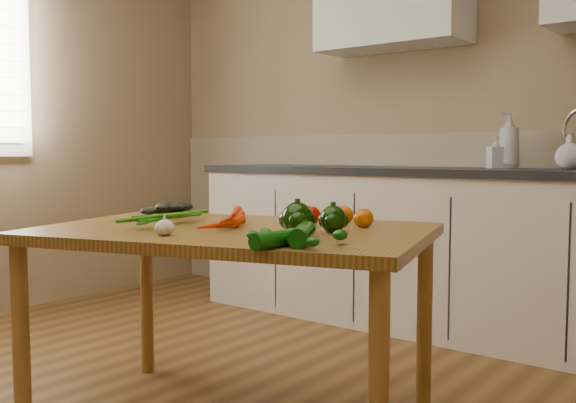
# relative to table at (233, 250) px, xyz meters

# --- Properties ---
(room) EXTENTS (4.04, 5.04, 2.64)m
(room) POSITION_rel_table_xyz_m (-0.25, -0.38, 0.61)
(room) COLOR brown
(room) RESTS_ON ground
(counter_run) EXTENTS (2.84, 0.64, 1.14)m
(counter_run) POSITION_rel_table_xyz_m (-0.04, 1.63, -0.18)
(counter_run) COLOR beige
(counter_run) RESTS_ON ground
(table) EXTENTS (1.54, 1.22, 0.72)m
(table) POSITION_rel_table_xyz_m (0.00, 0.00, 0.00)
(table) COLOR olive
(table) RESTS_ON ground
(soap_bottle_a) EXTENTS (0.16, 0.16, 0.30)m
(soap_bottle_a) POSITION_rel_table_xyz_m (0.36, 1.76, 0.41)
(soap_bottle_a) COLOR silver
(soap_bottle_a) RESTS_ON counter_run
(soap_bottle_b) EXTENTS (0.11, 0.11, 0.17)m
(soap_bottle_b) POSITION_rel_table_xyz_m (0.30, 1.71, 0.34)
(soap_bottle_b) COLOR silver
(soap_bottle_b) RESTS_ON counter_run
(soap_bottle_c) EXTENTS (0.18, 0.18, 0.18)m
(soap_bottle_c) POSITION_rel_table_xyz_m (0.68, 1.68, 0.35)
(soap_bottle_c) COLOR silver
(soap_bottle_c) RESTS_ON counter_run
(carrot_bunch) EXTENTS (0.29, 0.26, 0.07)m
(carrot_bunch) POSITION_rel_table_xyz_m (-0.08, -0.04, 0.11)
(carrot_bunch) COLOR #EC3C05
(carrot_bunch) RESTS_ON table
(leafy_greens) EXTENTS (0.19, 0.17, 0.10)m
(leafy_greens) POSITION_rel_table_xyz_m (-0.48, 0.11, 0.13)
(leafy_greens) COLOR black
(leafy_greens) RESTS_ON table
(garlic_bulb) EXTENTS (0.06, 0.06, 0.05)m
(garlic_bulb) POSITION_rel_table_xyz_m (-0.03, -0.29, 0.11)
(garlic_bulb) COLOR beige
(garlic_bulb) RESTS_ON table
(pepper_a) EXTENTS (0.08, 0.08, 0.08)m
(pepper_a) POSITION_rel_table_xyz_m (0.25, 0.02, 0.12)
(pepper_a) COLOR black
(pepper_a) RESTS_ON table
(pepper_b) EXTENTS (0.09, 0.09, 0.09)m
(pepper_b) POSITION_rel_table_xyz_m (0.35, 0.11, 0.12)
(pepper_b) COLOR black
(pepper_b) RESTS_ON table
(pepper_c) EXTENTS (0.10, 0.10, 0.10)m
(pepper_c) POSITION_rel_table_xyz_m (0.29, -0.00, 0.13)
(pepper_c) COLOR black
(pepper_c) RESTS_ON table
(tomato_a) EXTENTS (0.07, 0.07, 0.07)m
(tomato_a) POSITION_rel_table_xyz_m (0.16, 0.25, 0.11)
(tomato_a) COLOR #930F02
(tomato_a) RESTS_ON table
(tomato_b) EXTENTS (0.08, 0.08, 0.07)m
(tomato_b) POSITION_rel_table_xyz_m (0.26, 0.31, 0.12)
(tomato_b) COLOR #BD5404
(tomato_b) RESTS_ON table
(tomato_c) EXTENTS (0.07, 0.07, 0.07)m
(tomato_c) POSITION_rel_table_xyz_m (0.36, 0.29, 0.11)
(tomato_c) COLOR #BD5404
(tomato_c) RESTS_ON table
(zucchini_a) EXTENTS (0.16, 0.22, 0.06)m
(zucchini_a) POSITION_rel_table_xyz_m (0.43, -0.17, 0.11)
(zucchini_a) COLOR #074307
(zucchini_a) RESTS_ON table
(zucchini_b) EXTENTS (0.06, 0.22, 0.05)m
(zucchini_b) POSITION_rel_table_xyz_m (0.42, -0.25, 0.10)
(zucchini_b) COLOR #074307
(zucchini_b) RESTS_ON table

